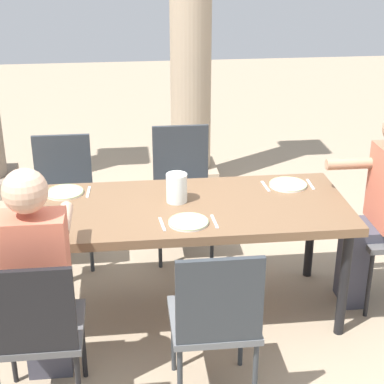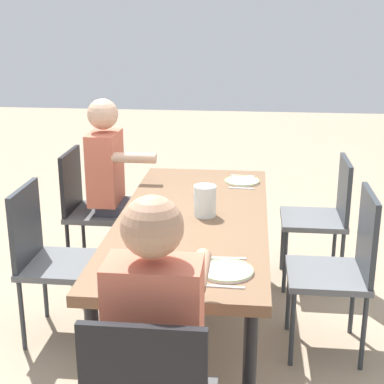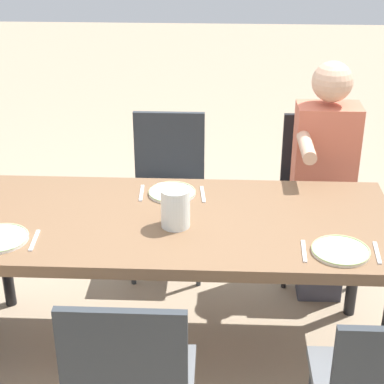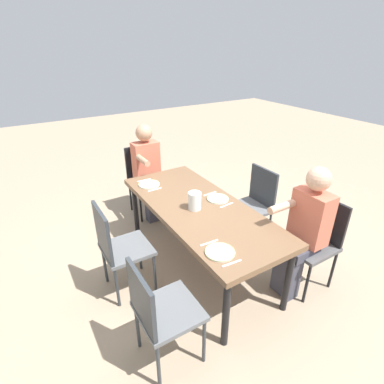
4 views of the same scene
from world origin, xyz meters
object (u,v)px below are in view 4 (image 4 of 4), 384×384
object	(u,v)px
chair_west_north	(159,309)
plate_0	(220,252)
chair_mid_north	(117,245)
plate_2	(149,184)
diner_woman_green	(304,229)
plate_1	(218,199)
water_pitcher	(195,202)
dining_table	(199,211)
diner_man_white	(148,170)
chair_mid_south	(254,201)
chair_west_south	(315,237)
chair_head_east	(144,176)

from	to	relation	value
chair_west_north	plate_0	world-z (taller)	chair_west_north
chair_mid_north	plate_2	world-z (taller)	chair_mid_north
diner_woman_green	plate_1	xyz separation A→B (m)	(0.80, 0.40, 0.06)
chair_mid_north	plate_1	size ratio (longest dim) A/B	4.14
chair_mid_north	water_pitcher	size ratio (longest dim) A/B	5.35
chair_west_north	plate_1	distance (m)	1.37
chair_west_north	dining_table	bearing A→B (deg)	-46.91
dining_table	diner_man_white	bearing A→B (deg)	0.13
plate_2	chair_mid_north	bearing A→B (deg)	135.58
plate_0	plate_1	size ratio (longest dim) A/B	1.04
chair_mid_south	plate_0	bearing A→B (deg)	125.94
plate_0	water_pitcher	size ratio (longest dim) A/B	1.35
chair_west_south	plate_0	world-z (taller)	chair_west_south
plate_1	plate_2	distance (m)	0.85
chair_west_north	diner_woman_green	size ratio (longest dim) A/B	0.70
chair_west_south	water_pitcher	xyz separation A→B (m)	(0.77, 0.91, 0.30)
chair_west_north	diner_man_white	world-z (taller)	diner_man_white
chair_west_south	water_pitcher	world-z (taller)	water_pitcher
chair_mid_south	water_pitcher	size ratio (longest dim) A/B	5.17
chair_mid_north	chair_west_south	bearing A→B (deg)	-117.33
plate_2	chair_west_north	bearing A→B (deg)	157.82
chair_mid_north	diner_man_white	world-z (taller)	diner_man_white
dining_table	plate_1	xyz separation A→B (m)	(0.02, -0.25, 0.07)
dining_table	chair_mid_north	size ratio (longest dim) A/B	2.12
plate_1	diner_man_white	bearing A→B (deg)	11.26
diner_woman_green	plate_2	world-z (taller)	diner_woman_green
chair_west_north	plate_2	bearing A→B (deg)	-22.18
plate_1	chair_mid_south	bearing A→B (deg)	-83.35
plate_2	diner_woman_green	bearing A→B (deg)	-149.89
chair_west_north	plate_2	world-z (taller)	chair_west_north
diner_man_white	plate_2	size ratio (longest dim) A/B	5.32
chair_west_south	plate_1	bearing A→B (deg)	36.70
chair_mid_south	chair_head_east	distance (m)	1.60
chair_west_south	chair_west_north	bearing A→B (deg)	90.00
diner_man_white	water_pitcher	distance (m)	1.29
plate_0	dining_table	bearing A→B (deg)	-20.14
chair_west_north	chair_west_south	xyz separation A→B (m)	(0.00, -1.69, -0.00)
chair_head_east	chair_mid_north	bearing A→B (deg)	147.92
chair_west_south	plate_1	size ratio (longest dim) A/B	4.00
chair_mid_north	chair_west_north	bearing A→B (deg)	-179.64
chair_west_north	chair_west_south	world-z (taller)	chair_west_south
chair_west_north	chair_west_south	bearing A→B (deg)	-90.00
chair_west_north	diner_woman_green	xyz separation A→B (m)	(0.00, -1.49, 0.16)
chair_mid_north	chair_head_east	xyz separation A→B (m)	(1.35, -0.85, 0.01)
dining_table	diner_man_white	xyz separation A→B (m)	(1.26, 0.00, 0.01)
chair_head_east	diner_woman_green	distance (m)	2.32
plate_0	chair_west_south	bearing A→B (deg)	-93.64
chair_west_south	diner_man_white	bearing A→B (deg)	22.47
diner_man_white	plate_0	world-z (taller)	diner_man_white
chair_mid_north	water_pitcher	world-z (taller)	chair_mid_north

